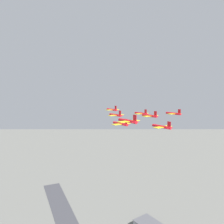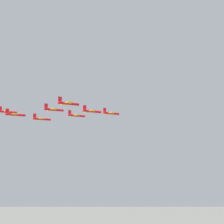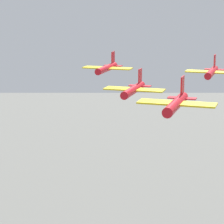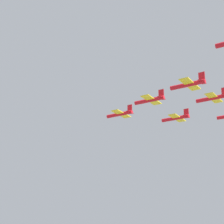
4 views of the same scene
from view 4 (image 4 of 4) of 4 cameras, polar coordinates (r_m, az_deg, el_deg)
The scene contains 5 objects.
jet_0 at distance 155.11m, azimuth 1.12°, elevation -0.25°, with size 10.25×9.60×3.44m.
jet_1 at distance 138.72m, azimuth 5.05°, elevation 1.58°, with size 10.25×9.60×3.44m.
jet_2 at distance 155.77m, azimuth 8.41°, elevation -0.78°, with size 10.25×9.60×3.44m.
jet_3 at distance 123.07m, azimuth 10.03°, elevation 3.59°, with size 10.25×9.60×3.44m.
jet_4 at distance 141.56m, azimuth 13.06°, elevation 1.80°, with size 10.25×9.60×3.44m.
Camera 4 is at (88.24, -118.39, 117.52)m, focal length 70.00 mm.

